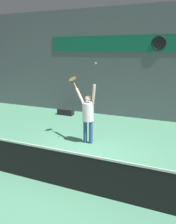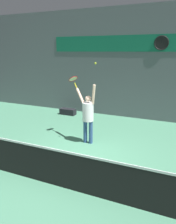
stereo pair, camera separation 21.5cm
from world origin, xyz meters
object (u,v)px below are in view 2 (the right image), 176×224
tennis_player (88,114)px  tennis_racket (73,79)px  equipment_bag (68,112)px  scoreboard_clock (161,43)px  tennis_ball (95,63)px

tennis_player → tennis_racket: (-0.76, 0.43, 1.07)m
equipment_bag → tennis_racket: bearing=-56.1°
tennis_player → equipment_bag: 3.74m
tennis_player → equipment_bag: (-2.34, 2.78, -0.89)m
tennis_racket → equipment_bag: size_ratio=0.55×
scoreboard_clock → tennis_ball: scoreboard_clock is taller
tennis_racket → equipment_bag: bearing=123.9°
tennis_player → tennis_ball: bearing=-20.9°
tennis_racket → equipment_bag: tennis_racket is taller
tennis_ball → equipment_bag: 4.69m
tennis_player → tennis_ball: (0.30, -0.12, 1.68)m
scoreboard_clock → tennis_racket: scoreboard_clock is taller
scoreboard_clock → tennis_ball: (-1.50, -3.65, -0.69)m
tennis_ball → tennis_racket: bearing=152.8°
tennis_ball → equipment_bag: bearing=132.4°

